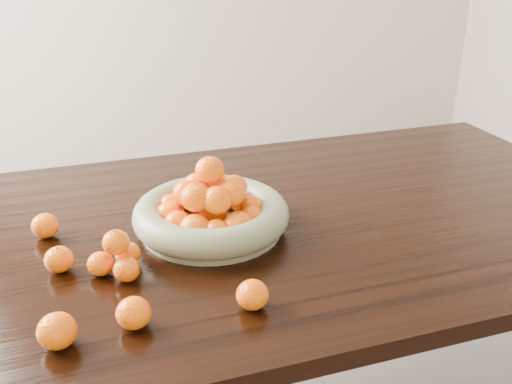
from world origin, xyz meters
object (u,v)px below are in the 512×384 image
object	(u,v)px
fruit_bowl	(211,212)
dining_table	(243,253)
loose_orange_0	(59,259)
orange_pyramid	(118,257)

from	to	relation	value
fruit_bowl	dining_table	bearing A→B (deg)	15.52
loose_orange_0	dining_table	bearing A→B (deg)	13.24
dining_table	loose_orange_0	size ratio (longest dim) A/B	34.61
fruit_bowl	orange_pyramid	xyz separation A→B (m)	(-0.22, -0.12, -0.01)
fruit_bowl	orange_pyramid	world-z (taller)	fruit_bowl
dining_table	loose_orange_0	bearing A→B (deg)	-166.76
dining_table	fruit_bowl	size ratio (longest dim) A/B	5.63
dining_table	fruit_bowl	xyz separation A→B (m)	(-0.08, -0.02, 0.14)
loose_orange_0	orange_pyramid	bearing A→B (deg)	-21.39
dining_table	fruit_bowl	bearing A→B (deg)	-164.48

